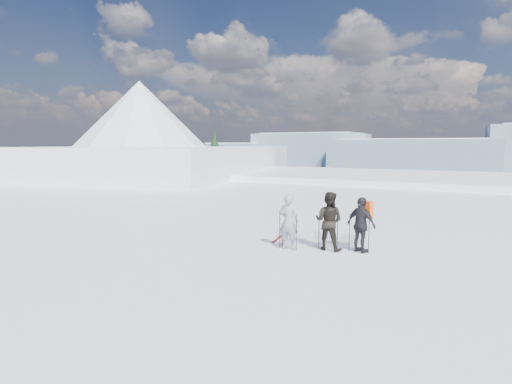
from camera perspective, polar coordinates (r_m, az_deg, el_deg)
lake_basin at (r=40.14m, az=21.25°, el=-7.74°), size 820.00×820.00×71.62m
far_mountain_range at (r=464.42m, az=30.08°, el=4.64°), size 770.00×110.00×53.00m
near_ridge at (r=48.95m, az=-11.31°, el=-1.23°), size 31.37×35.68×25.62m
skier_grey at (r=12.56m, az=4.67°, el=-4.26°), size 0.64×0.42×1.75m
skier_dark at (r=12.65m, az=10.34°, el=-4.09°), size 0.92×0.73×1.83m
skier_pack at (r=12.57m, az=14.81°, el=-4.56°), size 1.08×0.81×1.71m
backpack at (r=12.60m, az=15.66°, el=0.54°), size 0.42×0.34×0.51m
ski_poles at (r=12.57m, az=9.84°, el=-5.60°), size 2.67×0.71×1.30m
skis_loose at (r=14.22m, az=3.69°, el=-6.49°), size 0.74×1.70×0.03m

